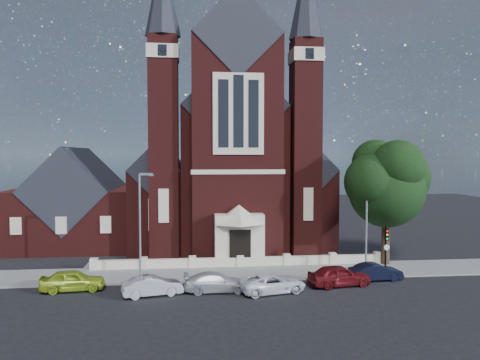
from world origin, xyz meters
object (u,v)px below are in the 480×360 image
(street_lamp_right, at_px, (368,215))
(car_lime_van, at_px, (73,280))
(parish_hall, at_px, (77,207))
(street_lamp_left, at_px, (141,218))
(car_silver_b, at_px, (217,282))
(car_dark_red, at_px, (339,275))
(street_tree, at_px, (389,185))
(car_silver_a, at_px, (152,286))
(traffic_signal, at_px, (386,244))
(car_white_suv, at_px, (272,283))
(car_navy, at_px, (376,272))
(church, at_px, (226,166))

(street_lamp_right, xyz_separation_m, car_lime_van, (-22.40, -3.08, -3.86))
(parish_hall, height_order, street_lamp_left, parish_hall)
(car_silver_b, distance_m, car_dark_red, 8.89)
(car_silver_b, bearing_deg, street_lamp_right, -71.04)
(street_tree, relative_size, car_silver_a, 2.66)
(street_lamp_left, distance_m, traffic_signal, 19.08)
(street_tree, xyz_separation_m, car_silver_b, (-14.94, -6.00, -6.30))
(car_silver_b, height_order, car_white_suv, car_silver_b)
(car_lime_van, bearing_deg, car_silver_b, -103.20)
(traffic_signal, relative_size, car_dark_red, 0.88)
(car_navy, bearing_deg, street_lamp_right, -13.19)
(traffic_signal, distance_m, car_navy, 2.54)
(street_lamp_left, xyz_separation_m, car_navy, (17.66, -2.66, -3.94))
(street_lamp_left, relative_size, car_dark_red, 1.79)
(street_lamp_left, xyz_separation_m, street_lamp_right, (18.00, 0.00, 0.00))
(traffic_signal, bearing_deg, car_lime_van, -176.30)
(church, height_order, street_tree, church)
(parish_hall, bearing_deg, car_white_suv, -47.25)
(parish_hall, relative_size, car_lime_van, 2.80)
(street_tree, xyz_separation_m, car_white_suv, (-11.13, -6.60, -6.31))
(street_tree, bearing_deg, parish_hall, 156.74)
(car_silver_a, bearing_deg, street_lamp_left, 0.34)
(car_silver_a, height_order, car_silver_b, car_silver_a)
(traffic_signal, relative_size, car_silver_b, 0.88)
(car_white_suv, bearing_deg, traffic_signal, -84.21)
(traffic_signal, distance_m, car_silver_a, 18.09)
(street_lamp_right, xyz_separation_m, car_silver_b, (-12.44, -4.29, -3.94))
(car_navy, bearing_deg, church, 18.42)
(church, relative_size, car_lime_van, 8.01)
(car_white_suv, bearing_deg, church, -9.86)
(church, relative_size, street_tree, 3.26)
(parish_hall, xyz_separation_m, traffic_signal, (27.00, -15.57, -1.43))
(street_lamp_right, height_order, car_navy, street_lamp_right)
(car_lime_van, relative_size, car_dark_red, 0.96)
(church, bearing_deg, car_dark_red, -73.99)
(traffic_signal, height_order, car_silver_b, traffic_signal)
(parish_hall, xyz_separation_m, car_silver_a, (9.30, -18.78, -3.35))
(traffic_signal, height_order, car_lime_van, traffic_signal)
(street_lamp_left, bearing_deg, traffic_signal, -4.76)
(car_lime_van, distance_m, car_silver_a, 5.87)
(car_silver_a, xyz_separation_m, car_navy, (16.44, 2.11, -0.00))
(street_lamp_right, distance_m, car_white_suv, 10.67)
(parish_hall, distance_m, street_lamp_right, 29.62)
(parish_hall, relative_size, car_silver_b, 2.69)
(street_lamp_right, relative_size, car_navy, 2.03)
(parish_hall, relative_size, car_navy, 3.06)
(street_tree, distance_m, traffic_signal, 5.70)
(traffic_signal, xyz_separation_m, car_navy, (-1.25, -1.09, -1.93))
(parish_hall, bearing_deg, traffic_signal, -29.98)
(traffic_signal, relative_size, car_silver_a, 0.99)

